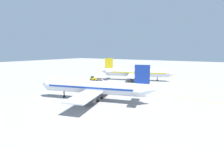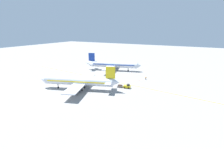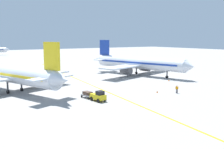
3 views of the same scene
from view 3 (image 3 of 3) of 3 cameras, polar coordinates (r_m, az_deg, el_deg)
ground_plane at (r=62.64m, az=-4.25°, el=-2.43°), size 400.00×400.00×0.00m
apron_yellow_centreline at (r=62.64m, az=-4.25°, el=-2.43°), size 14.71×119.19×0.01m
airplane_at_gate at (r=59.06m, az=-21.34°, el=0.05°), size 28.13×34.45×10.60m
airplane_adjacent_stand at (r=79.92m, az=5.61°, el=2.50°), size 28.34×34.90×10.60m
baggage_tug_white at (r=47.27m, az=-2.96°, el=-4.74°), size 2.11×3.19×2.11m
baggage_cart_trailing at (r=49.86m, az=-5.34°, el=-4.26°), size 1.76×2.77×1.24m
ground_crew_worker at (r=55.41m, az=13.95°, el=-3.07°), size 0.40×0.47×1.68m
traffic_cone_near_nose at (r=70.49m, az=12.29°, el=-1.20°), size 0.32×0.32×0.55m
traffic_cone_mid_apron at (r=55.03m, az=9.80°, el=-3.69°), size 0.32×0.32×0.55m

